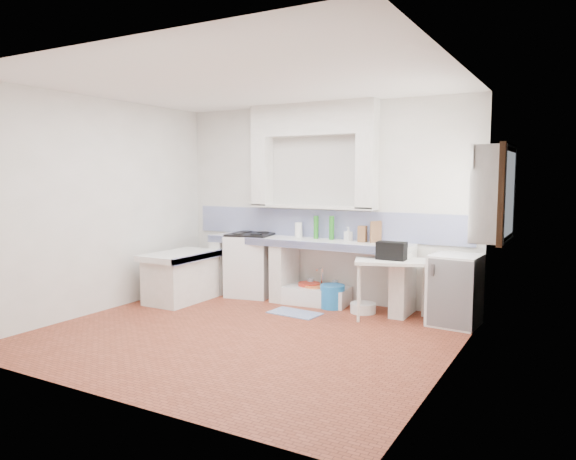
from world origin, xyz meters
The scene contains 36 objects.
floor centered at (0.00, 0.00, 0.00)m, with size 4.50×4.50×0.00m, color brown.
ceiling centered at (0.00, 0.00, 2.80)m, with size 4.50×4.50×0.00m, color white.
wall_back centered at (0.00, 2.00, 1.40)m, with size 4.50×4.50×0.00m, color white.
wall_front centered at (0.00, -2.00, 1.40)m, with size 4.50×4.50×0.00m, color white.
wall_left centered at (-2.25, 0.00, 1.40)m, with size 4.50×4.50×0.00m, color white.
wall_right centered at (2.25, 0.00, 1.40)m, with size 4.50×4.50×0.00m, color white.
alcove_mass centered at (-0.10, 1.88, 2.58)m, with size 1.90×0.25×0.45m, color white.
window_frame centered at (2.42, 1.20, 1.60)m, with size 0.35×0.86×1.06m, color #3A2412.
lace_valance centered at (2.28, 1.20, 1.98)m, with size 0.01×0.84×0.24m, color white.
counter_slab centered at (-0.10, 1.70, 0.86)m, with size 3.00×0.60×0.08m, color white.
counter_lip centered at (-0.10, 1.42, 0.86)m, with size 3.00×0.04×0.10m, color navy.
counter_pier_left centered at (-1.50, 1.70, 0.41)m, with size 0.20×0.55×0.82m, color white.
counter_pier_mid centered at (-0.45, 1.70, 0.41)m, with size 0.20×0.55×0.82m, color white.
counter_pier_right centered at (1.30, 1.70, 0.41)m, with size 0.20×0.55×0.82m, color white.
peninsula_top centered at (-1.70, 0.90, 0.66)m, with size 0.70×1.10×0.08m, color white.
peninsula_base centered at (-1.70, 0.90, 0.31)m, with size 0.60×1.00×0.62m, color white.
peninsula_lip centered at (-1.37, 0.90, 0.66)m, with size 0.04×1.10×0.10m, color navy.
backsplash centered at (0.00, 1.99, 1.10)m, with size 4.27×0.03×0.40m, color navy.
stove centered at (-1.03, 1.70, 0.45)m, with size 0.64×0.62×0.91m, color white.
sink centered at (0.07, 1.70, 0.11)m, with size 0.89×0.48×0.21m, color white.
side_table centered at (1.24, 1.43, 0.38)m, with size 0.90×0.50×0.04m, color white.
fridge centered at (1.98, 1.55, 0.43)m, with size 0.55×0.55×0.85m, color white.
bucket_red centered at (-0.05, 1.70, 0.14)m, with size 0.31×0.31×0.29m, color red.
bucket_orange centered at (0.06, 1.65, 0.14)m, with size 0.29×0.29×0.27m, color orange.
bucket_blue centered at (0.36, 1.60, 0.16)m, with size 0.34×0.34×0.31m, color blue.
basin_white centered at (0.82, 1.55, 0.06)m, with size 0.33×0.33×0.13m, color white.
water_bottle_a centered at (-0.08, 1.81, 0.16)m, with size 0.09×0.09×0.32m, color silver.
water_bottle_b centered at (0.28, 1.85, 0.16)m, with size 0.09×0.09×0.33m, color silver.
black_bag centered at (1.22, 1.45, 0.86)m, with size 0.35×0.20×0.22m, color black.
green_bottle_a centered at (-0.02, 1.85, 1.06)m, with size 0.07×0.07×0.33m, color #257920.
green_bottle_b centered at (0.22, 1.85, 1.07)m, with size 0.07×0.07×0.33m, color #257920.
knife_block centered at (0.70, 1.81, 1.01)m, with size 0.11×0.09×0.22m, color brown.
cutting_board centered at (0.87, 1.85, 1.04)m, with size 0.02×0.21×0.29m, color brown.
paper_towel centered at (-0.30, 1.85, 1.01)m, with size 0.11×0.11×0.22m, color white.
soap_bottle centered at (0.49, 1.81, 1.00)m, with size 0.09×0.09×0.19m, color white.
rug centered at (0.06, 1.08, 0.01)m, with size 0.66×0.38×0.01m, color #304F99.
Camera 1 is at (3.31, -4.90, 1.79)m, focal length 33.28 mm.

